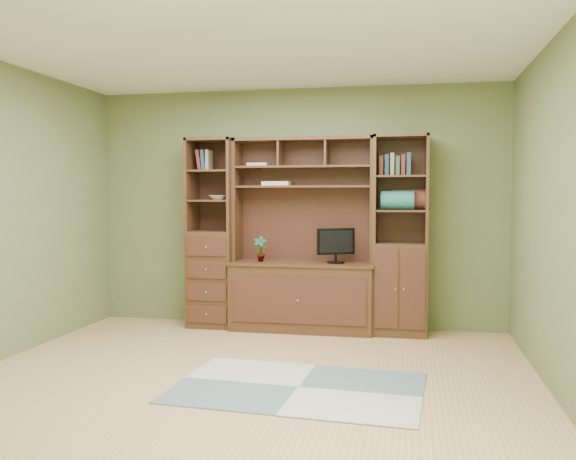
% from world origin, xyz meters
% --- Properties ---
extents(room, '(4.60, 4.10, 2.64)m').
position_xyz_m(room, '(0.00, 0.00, 1.30)').
color(room, tan).
rests_on(room, ground).
extents(center_hutch, '(1.54, 0.53, 2.05)m').
position_xyz_m(center_hutch, '(0.11, 1.73, 1.02)').
color(center_hutch, '#452918').
rests_on(center_hutch, ground).
extents(left_tower, '(0.50, 0.45, 2.05)m').
position_xyz_m(left_tower, '(-0.89, 1.77, 1.02)').
color(left_tower, '#452918').
rests_on(left_tower, ground).
extents(right_tower, '(0.55, 0.45, 2.05)m').
position_xyz_m(right_tower, '(1.13, 1.77, 1.02)').
color(right_tower, '#452918').
rests_on(right_tower, ground).
extents(rug, '(1.89, 1.33, 0.01)m').
position_xyz_m(rug, '(0.42, -0.21, 0.01)').
color(rug, gray).
rests_on(rug, ground).
extents(monitor, '(0.45, 0.35, 0.50)m').
position_xyz_m(monitor, '(0.47, 1.70, 0.98)').
color(monitor, black).
rests_on(monitor, center_hutch).
extents(orchid, '(0.14, 0.10, 0.27)m').
position_xyz_m(orchid, '(-0.34, 1.70, 0.87)').
color(orchid, '#AA5039').
rests_on(orchid, center_hutch).
extents(magazines, '(0.29, 0.21, 0.04)m').
position_xyz_m(magazines, '(-0.19, 1.82, 1.56)').
color(magazines, beige).
rests_on(magazines, center_hutch).
extents(bowl, '(0.20, 0.20, 0.05)m').
position_xyz_m(bowl, '(-0.82, 1.77, 1.41)').
color(bowl, silver).
rests_on(bowl, left_tower).
extents(blanket_teal, '(0.33, 0.19, 0.19)m').
position_xyz_m(blanket_teal, '(1.10, 1.73, 1.39)').
color(blanket_teal, '#2A6E6B').
rests_on(blanket_teal, right_tower).
extents(blanket_red, '(0.38, 0.21, 0.21)m').
position_xyz_m(blanket_red, '(1.23, 1.85, 1.40)').
color(blanket_red, brown).
rests_on(blanket_red, right_tower).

